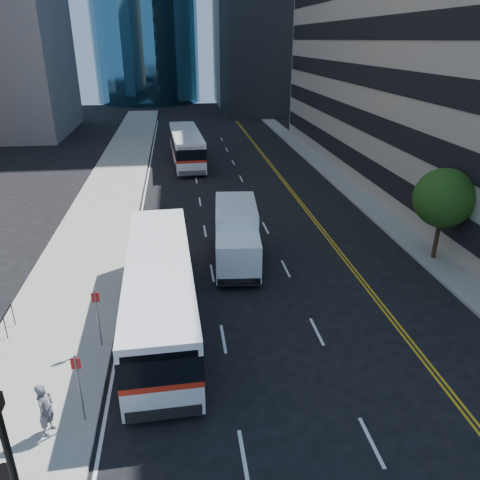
{
  "coord_description": "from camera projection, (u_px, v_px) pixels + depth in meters",
  "views": [
    {
      "loc": [
        -4.96,
        -14.17,
        11.45
      ],
      "look_at": [
        -2.3,
        5.77,
        2.8
      ],
      "focal_mm": 35.0,
      "sensor_mm": 36.0,
      "label": 1
    }
  ],
  "objects": [
    {
      "name": "ground",
      "position": [
        319.0,
        362.0,
        18.03
      ],
      "size": [
        160.0,
        160.0,
        0.0
      ],
      "primitive_type": "plane",
      "color": "black",
      "rests_on": "ground"
    },
    {
      "name": "sidewalk_east",
      "position": [
        337.0,
        177.0,
        41.86
      ],
      "size": [
        2.0,
        90.0,
        0.15
      ],
      "primitive_type": "cube",
      "color": "gray",
      "rests_on": "ground"
    },
    {
      "name": "sidewalk_west",
      "position": [
        114.0,
        186.0,
        39.49
      ],
      "size": [
        5.0,
        90.0,
        0.15
      ],
      "primitive_type": "cube",
      "color": "gray",
      "rests_on": "ground"
    },
    {
      "name": "pedestrian",
      "position": [
        46.0,
        409.0,
        14.29
      ],
      "size": [
        0.61,
        0.76,
        1.8
      ],
      "primitive_type": "imported",
      "rotation": [
        0.0,
        0.0,
        1.27
      ],
      "color": "#5C5A62",
      "rests_on": "sidewalk_west"
    },
    {
      "name": "bus_rear",
      "position": [
        186.0,
        146.0,
        46.33
      ],
      "size": [
        3.28,
        12.33,
        3.15
      ],
      "rotation": [
        0.0,
        0.0,
        0.05
      ],
      "color": "white",
      "rests_on": "ground"
    },
    {
      "name": "lamp_post",
      "position": [
        12.0,
        466.0,
        10.39
      ],
      "size": [
        0.28,
        0.28,
        4.56
      ],
      "color": "black",
      "rests_on": "sidewalk_west"
    },
    {
      "name": "street_tree",
      "position": [
        444.0,
        198.0,
        24.97
      ],
      "size": [
        3.2,
        3.2,
        5.1
      ],
      "color": "#332114",
      "rests_on": "sidewalk_east"
    },
    {
      "name": "box_truck",
      "position": [
        237.0,
        235.0,
        25.51
      ],
      "size": [
        2.81,
        6.68,
        3.11
      ],
      "rotation": [
        0.0,
        0.0,
        -0.09
      ],
      "color": "white",
      "rests_on": "ground"
    },
    {
      "name": "bus_front",
      "position": [
        160.0,
        289.0,
        19.81
      ],
      "size": [
        3.01,
        12.23,
        3.14
      ],
      "rotation": [
        0.0,
        0.0,
        0.03
      ],
      "color": "silver",
      "rests_on": "ground"
    }
  ]
}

